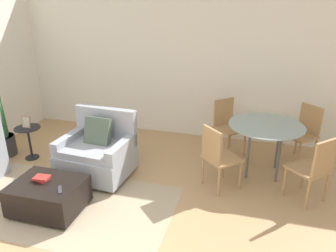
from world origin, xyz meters
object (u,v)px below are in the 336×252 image
at_px(tv_remote_primary, 60,190).
at_px(dining_chair_near_left, 217,154).
at_px(book_stack, 41,178).
at_px(dining_table, 266,131).
at_px(side_table, 29,137).
at_px(dining_chair_far_left, 227,122).
at_px(dining_chair_far_right, 304,130).
at_px(potted_plant, 3,137).
at_px(dining_chair_near_right, 315,166).
at_px(picture_frame, 26,122).
at_px(ottoman, 49,195).
at_px(armchair, 98,152).

xyz_separation_m(tv_remote_primary, dining_chair_near_left, (1.65, 1.13, 0.12)).
height_order(book_stack, dining_table, dining_table).
xyz_separation_m(side_table, dining_chair_far_left, (3.00, 1.10, 0.14)).
bearing_deg(dining_chair_far_left, dining_chair_far_right, 0.00).
xyz_separation_m(dining_table, dining_chair_near_left, (-0.60, -0.60, -0.16)).
relative_size(tv_remote_primary, dining_chair_far_right, 0.18).
bearing_deg(potted_plant, dining_chair_near_right, -1.08).
bearing_deg(picture_frame, ottoman, -45.81).
xyz_separation_m(armchair, book_stack, (-0.28, -0.92, 0.06)).
relative_size(book_stack, side_table, 0.37).
distance_m(dining_chair_near_right, dining_chair_far_right, 1.20).
bearing_deg(armchair, picture_frame, 171.94).
xyz_separation_m(picture_frame, dining_chair_near_right, (4.20, -0.10, -0.11)).
bearing_deg(book_stack, potted_plant, 144.15).
bearing_deg(dining_chair_far_right, dining_chair_near_right, -90.00).
bearing_deg(tv_remote_primary, dining_chair_near_left, 34.40).
xyz_separation_m(dining_chair_near_left, dining_chair_far_right, (1.20, 1.20, 0.00)).
xyz_separation_m(armchair, dining_chair_far_left, (1.71, 1.29, 0.16)).
bearing_deg(dining_chair_near_right, potted_plant, 178.92).
height_order(armchair, dining_chair_far_left, armchair).
bearing_deg(dining_chair_near_right, side_table, 178.67).
bearing_deg(dining_chair_near_right, picture_frame, 178.67).
distance_m(ottoman, dining_chair_far_left, 2.95).
bearing_deg(tv_remote_primary, potted_plant, 146.47).
xyz_separation_m(ottoman, potted_plant, (-1.60, 1.13, 0.10)).
bearing_deg(dining_chair_far_left, ottoman, -130.18).
bearing_deg(dining_chair_near_left, tv_remote_primary, -145.60).
relative_size(tv_remote_primary, picture_frame, 0.90).
bearing_deg(potted_plant, dining_chair_far_left, 17.66).
height_order(tv_remote_primary, dining_chair_near_right, dining_chair_near_right).
height_order(book_stack, dining_chair_near_left, dining_chair_near_left).
relative_size(armchair, dining_chair_far_left, 1.13).
bearing_deg(ottoman, armchair, 78.83).
xyz_separation_m(picture_frame, dining_chair_far_right, (4.20, 1.10, -0.11)).
xyz_separation_m(armchair, dining_table, (2.31, 0.69, 0.32)).
distance_m(book_stack, tv_remote_primary, 0.36).
bearing_deg(dining_chair_near_right, armchair, -178.31).
distance_m(side_table, dining_chair_far_right, 4.35).
xyz_separation_m(book_stack, potted_plant, (-1.51, 1.09, -0.10)).
height_order(armchair, picture_frame, armchair).
xyz_separation_m(side_table, dining_chair_near_right, (4.20, -0.10, 0.14)).
bearing_deg(book_stack, dining_chair_near_right, 17.47).
bearing_deg(dining_chair_near_left, dining_chair_far_right, 45.00).
height_order(armchair, side_table, armchair).
bearing_deg(armchair, side_table, 171.94).
relative_size(tv_remote_primary, dining_table, 0.15).
bearing_deg(potted_plant, tv_remote_primary, -33.53).
bearing_deg(potted_plant, dining_table, 7.12).
bearing_deg(dining_chair_near_left, potted_plant, 178.55).
height_order(ottoman, picture_frame, picture_frame).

